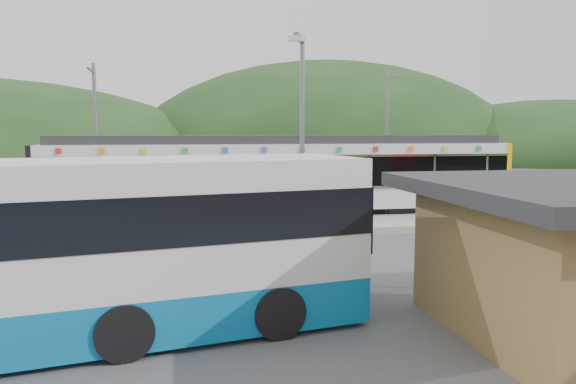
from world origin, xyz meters
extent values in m
plane|color=#4C4C4F|center=(0.00, 0.00, 0.00)|extent=(120.00, 120.00, 0.00)
ellipsoid|color=#1E3D19|center=(16.00, 54.00, 0.00)|extent=(52.00, 39.00, 26.00)
ellipsoid|color=#1E3D19|center=(45.00, 48.00, 0.00)|extent=(44.00, 33.00, 16.00)
cube|color=#9E9E99|center=(0.00, 3.30, 0.15)|extent=(26.00, 3.20, 0.30)
cube|color=yellow|center=(0.00, 2.00, 0.30)|extent=(26.00, 0.10, 0.01)
cube|color=black|center=(-4.83, 6.00, 0.30)|extent=(3.20, 2.20, 0.56)
cube|color=black|center=(7.17, 6.00, 0.30)|extent=(3.20, 2.20, 0.56)
cube|color=silver|center=(1.17, 6.00, 1.04)|extent=(20.00, 2.90, 0.92)
cube|color=black|center=(1.17, 6.00, 2.23)|extent=(20.00, 2.96, 1.45)
cube|color=silver|center=(1.17, 4.50, 1.55)|extent=(20.00, 0.05, 0.10)
cube|color=silver|center=(1.17, 4.50, 2.90)|extent=(20.00, 0.05, 0.10)
cube|color=silver|center=(1.17, 6.00, 3.17)|extent=(20.00, 2.90, 0.45)
cube|color=#2D2D30|center=(1.17, 6.00, 3.58)|extent=(19.40, 2.50, 0.36)
cube|color=yellow|center=(11.29, 6.00, 1.90)|extent=(0.24, 2.92, 3.00)
cube|color=black|center=(-8.93, 6.00, 1.90)|extent=(0.20, 2.92, 3.00)
cube|color=silver|center=(-7.33, 4.50, 2.23)|extent=(0.10, 0.05, 1.35)
cube|color=silver|center=(-4.33, 4.50, 2.23)|extent=(0.10, 0.05, 1.35)
cube|color=silver|center=(-1.33, 4.50, 2.23)|extent=(0.10, 0.05, 1.35)
cube|color=silver|center=(1.67, 4.50, 2.23)|extent=(0.10, 0.05, 1.35)
cube|color=silver|center=(4.67, 4.50, 2.23)|extent=(0.10, 0.05, 1.35)
cube|color=silver|center=(7.67, 4.50, 2.23)|extent=(0.10, 0.05, 1.35)
cube|color=silver|center=(10.17, 4.50, 2.23)|extent=(0.10, 0.05, 1.35)
cube|color=red|center=(-7.83, 4.51, 3.18)|extent=(0.22, 0.04, 0.22)
cube|color=orange|center=(-6.23, 4.51, 3.18)|extent=(0.22, 0.04, 0.22)
cube|color=yellow|center=(-4.63, 4.51, 3.18)|extent=(0.22, 0.04, 0.22)
cube|color=green|center=(-3.03, 4.51, 3.18)|extent=(0.22, 0.04, 0.22)
cube|color=blue|center=(-1.43, 4.51, 3.18)|extent=(0.22, 0.04, 0.22)
cube|color=purple|center=(0.17, 4.51, 3.18)|extent=(0.22, 0.04, 0.22)
cube|color=#E54C8C|center=(1.77, 4.51, 3.18)|extent=(0.22, 0.04, 0.22)
cube|color=#19A5A5|center=(3.37, 4.51, 3.18)|extent=(0.22, 0.04, 0.22)
cube|color=red|center=(4.97, 4.51, 3.18)|extent=(0.22, 0.04, 0.22)
cube|color=orange|center=(6.57, 4.51, 3.18)|extent=(0.22, 0.04, 0.22)
cube|color=yellow|center=(8.17, 4.51, 3.18)|extent=(0.22, 0.04, 0.22)
cube|color=green|center=(9.77, 4.51, 3.18)|extent=(0.22, 0.04, 0.22)
cylinder|color=slate|center=(-7.00, 8.60, 3.50)|extent=(0.18, 0.18, 7.00)
cube|color=slate|center=(-7.00, 7.80, 6.60)|extent=(0.08, 1.80, 0.08)
cylinder|color=slate|center=(7.00, 8.60, 3.50)|extent=(0.18, 0.18, 7.00)
cube|color=slate|center=(7.00, 7.80, 6.60)|extent=(0.08, 1.80, 0.08)
cube|color=#0B71B0|center=(-5.92, -7.61, 0.57)|extent=(12.83, 5.15, 0.91)
cube|color=silver|center=(-5.92, -7.61, 1.48)|extent=(12.83, 5.15, 0.91)
cube|color=black|center=(-5.92, -7.61, 2.39)|extent=(12.83, 5.19, 0.91)
cube|color=silver|center=(-5.92, -7.61, 3.13)|extent=(12.83, 5.15, 0.57)
cylinder|color=black|center=(-4.47, -7.34, 0.51)|extent=(1.56, 3.10, 1.02)
cylinder|color=black|center=(-1.68, -6.80, 0.51)|extent=(1.56, 3.10, 1.02)
cylinder|color=slate|center=(-0.17, -4.34, 3.14)|extent=(0.12, 0.12, 6.28)
cube|color=slate|center=(-0.17, -4.81, 6.18)|extent=(0.49, 1.02, 0.12)
cube|color=silver|center=(-0.17, -5.29, 6.09)|extent=(0.39, 0.29, 0.12)
camera|label=1|loc=(-3.19, -18.32, 3.95)|focal=35.00mm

